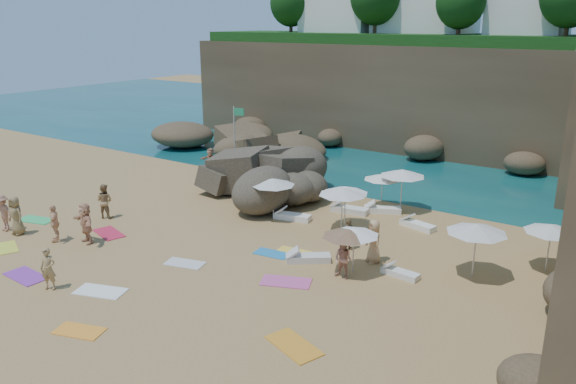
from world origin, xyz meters
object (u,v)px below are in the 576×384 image
Objects in this scene: parasol_1 at (403,173)px; person_stand_2 at (269,187)px; rock_outcrop at (266,198)px; person_stand_4 at (374,241)px; flag_pole at (236,130)px; person_stand_1 at (104,201)px; person_stand_5 at (211,161)px; parasol_0 at (345,190)px; person_stand_3 at (348,234)px; parasol_2 at (382,177)px; lounger_0 at (350,210)px.

person_stand_2 is (-6.75, -2.74, -1.22)m from parasol_1.
person_stand_4 reaches higher than rock_outcrop.
flag_pole reaches higher than person_stand_1.
person_stand_1 is 1.06× the size of person_stand_5.
person_stand_5 is at bearing 23.56° from person_stand_2.
parasol_0 is at bearing -26.45° from flag_pole.
rock_outcrop is at bearing -36.62° from flag_pole.
parasol_1 is at bearing -160.60° from person_stand_1.
person_stand_1 is (-4.92, -7.33, 0.90)m from rock_outcrop.
person_stand_1 reaches higher than person_stand_3.
parasol_1 is (1.22, 4.00, 0.14)m from parasol_0.
flag_pole reaches higher than person_stand_3.
person_stand_3 is (7.47, -4.02, 0.73)m from rock_outcrop.
parasol_0 is 4.29m from person_stand_4.
parasol_0 is 1.24× the size of person_stand_1.
parasol_2 is 1.38× the size of person_stand_3.
flag_pole is 2.69m from person_stand_5.
person_stand_1 is (-11.08, -9.53, -0.84)m from parasol_2.
parasol_1 is at bearing 141.93° from person_stand_4.
person_stand_2 is 7.89m from person_stand_3.
flag_pole is 11.84m from parasol_2.
person_stand_2 is at bearing -176.96° from lounger_0.
person_stand_1 is at bearing -139.29° from parasol_2.
person_stand_4 is at bearing -67.35° from parasol_2.
parasol_2 is (0.16, 3.84, -0.20)m from parasol_0.
flag_pole is at bearing 8.98° from person_stand_2.
parasol_1 reaches higher than person_stand_2.
rock_outcrop is 6.52m from parasol_0.
person_stand_5 is at bearing 179.02° from parasol_2.
person_stand_3 is (1.31, -6.22, -1.01)m from parasol_2.
person_stand_1 is at bearing -141.39° from parasol_1.
flag_pole reaches higher than lounger_0.
person_stand_4 is (1.75, -6.92, -1.14)m from parasol_1.
parasol_2 is at bearing 19.66° from rock_outcrop.
lounger_0 is at bearing 111.92° from parasol_0.
person_stand_3 is (12.39, 3.32, -0.18)m from person_stand_1.
parasol_2 reaches higher than lounger_0.
parasol_0 is 3.05m from person_stand_3.
person_stand_1 is 1.24× the size of person_stand_3.
person_stand_1 is 9.86m from person_stand_5.
rock_outcrop is 7.38m from flag_pole.
person_stand_1 is at bearing -130.99° from person_stand_4.
flag_pole is 2.40× the size of person_stand_1.
parasol_0 is at bearing -15.26° from rock_outcrop.
person_stand_4 is at bearing -160.51° from person_stand_2.
parasol_0 is at bearing -92.37° from parasol_2.
parasol_0 is at bearing -147.20° from person_stand_2.
person_stand_4 is at bearing -24.05° from person_stand_5.
person_stand_5 reaches higher than lounger_0.
parasol_1 reaches higher than rock_outcrop.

